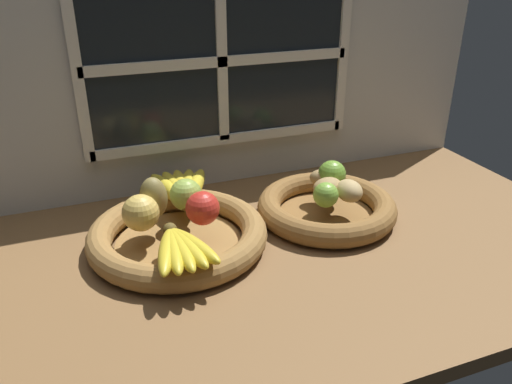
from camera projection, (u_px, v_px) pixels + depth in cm
name	position (u px, v px, depth cm)	size (l,w,h in cm)	color
ground_plane	(265.00, 240.00, 108.14)	(140.00, 90.00, 3.00)	brown
back_wall	(219.00, 73.00, 120.38)	(140.00, 4.60, 55.00)	silver
fruit_bowl_left	(178.00, 235.00, 102.18)	(36.24, 36.24, 5.18)	olive
fruit_bowl_right	(326.00, 207.00, 113.05)	(30.96, 30.96, 5.18)	brown
apple_green_back	(186.00, 195.00, 105.02)	(6.73, 6.73, 6.73)	#99B74C
apple_red_right	(203.00, 208.00, 99.38)	(6.78, 6.78, 6.78)	red
apple_golden_left	(141.00, 213.00, 97.28)	(7.21, 7.21, 7.21)	#DBB756
pear_brown	(153.00, 198.00, 101.36)	(5.62, 5.42, 8.76)	olive
banana_bunch_front	(180.00, 248.00, 89.71)	(12.53, 16.64, 3.02)	gold
banana_bunch_back	(182.00, 188.00, 111.93)	(14.81, 19.57, 3.34)	yellow
potato_back	(326.00, 178.00, 115.47)	(7.66, 4.94, 4.23)	#A38451
potato_small	(349.00, 191.00, 109.10)	(6.95, 5.47, 4.62)	tan
potato_large	(328.00, 188.00, 110.90)	(7.06, 5.62, 4.32)	#A38451
lime_near	(326.00, 195.00, 106.39)	(5.40, 5.40, 5.40)	#7AAD3D
lime_far	(332.00, 174.00, 114.89)	(6.37, 6.37, 6.37)	#6B9E33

